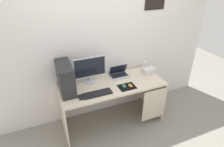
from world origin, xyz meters
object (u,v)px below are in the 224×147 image
at_px(projector, 148,71).
at_px(mouse_right, 130,86).
at_px(keyboard, 98,94).
at_px(cell_phone, 81,97).
at_px(mouse_left, 124,86).
at_px(pc_tower, 65,78).
at_px(speaker, 145,66).
at_px(laptop, 119,74).
at_px(monitor, 90,69).

distance_m(projector, mouse_right, 0.54).
bearing_deg(projector, keyboard, -166.15).
bearing_deg(cell_phone, mouse_left, 0.85).
xyz_separation_m(pc_tower, speaker, (1.40, 0.15, -0.14)).
height_order(laptop, speaker, laptop).
relative_size(projector, cell_phone, 1.54).
relative_size(pc_tower, projector, 2.46).
bearing_deg(cell_phone, speaker, 17.47).
relative_size(keyboard, mouse_left, 4.38).
height_order(monitor, laptop, monitor).
relative_size(laptop, cell_phone, 2.46).
height_order(speaker, cell_phone, speaker).
bearing_deg(mouse_right, monitor, 144.91).
bearing_deg(cell_phone, mouse_right, -1.13).
xyz_separation_m(pc_tower, monitor, (0.39, 0.10, 0.01)).
relative_size(mouse_right, cell_phone, 0.74).
xyz_separation_m(keyboard, mouse_left, (0.43, 0.02, 0.01)).
xyz_separation_m(monitor, speaker, (1.01, 0.05, -0.15)).
height_order(keyboard, mouse_left, mouse_left).
xyz_separation_m(pc_tower, keyboard, (0.38, -0.26, -0.20)).
bearing_deg(speaker, pc_tower, -174.08).
bearing_deg(laptop, keyboard, -143.62).
relative_size(pc_tower, mouse_left, 5.12).
xyz_separation_m(monitor, cell_phone, (-0.25, -0.35, -0.22)).
bearing_deg(speaker, keyboard, -158.23).
bearing_deg(pc_tower, mouse_right, -16.30).
relative_size(projector, keyboard, 0.48).
height_order(laptop, keyboard, laptop).
height_order(laptop, cell_phone, laptop).
height_order(monitor, speaker, monitor).
xyz_separation_m(keyboard, mouse_right, (0.52, -0.01, 0.01)).
bearing_deg(speaker, cell_phone, -162.53).
bearing_deg(cell_phone, projector, 10.78).
xyz_separation_m(speaker, keyboard, (-1.02, -0.41, -0.06)).
height_order(projector, keyboard, projector).
bearing_deg(mouse_left, keyboard, -177.33).
bearing_deg(projector, mouse_right, -152.05).
relative_size(mouse_left, cell_phone, 0.74).
xyz_separation_m(pc_tower, mouse_left, (0.81, -0.24, -0.19)).
bearing_deg(cell_phone, keyboard, -2.40).
relative_size(speaker, mouse_left, 1.54).
height_order(monitor, projector, monitor).
bearing_deg(cell_phone, pc_tower, 119.82).
relative_size(pc_tower, speaker, 3.32).
height_order(pc_tower, monitor, pc_tower).
bearing_deg(speaker, projector, -97.13).
distance_m(pc_tower, mouse_left, 0.87).
height_order(pc_tower, keyboard, pc_tower).
bearing_deg(mouse_left, speaker, 33.28).
bearing_deg(monitor, projector, -6.45).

